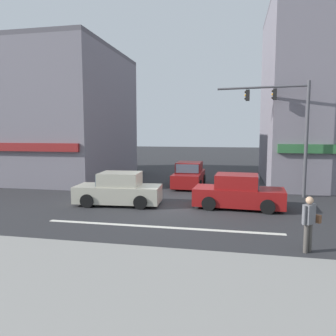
# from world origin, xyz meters

# --- Properties ---
(ground_plane) EXTENTS (120.00, 120.00, 0.00)m
(ground_plane) POSITION_xyz_m (0.00, 0.00, 0.00)
(ground_plane) COLOR #2B2B2D
(lane_marking_stripe) EXTENTS (9.00, 0.24, 0.01)m
(lane_marking_stripe) POSITION_xyz_m (0.00, -3.50, 0.00)
(lane_marking_stripe) COLOR silver
(lane_marking_stripe) RESTS_ON ground
(sidewalk_curb) EXTENTS (40.00, 5.00, 0.16)m
(sidewalk_curb) POSITION_xyz_m (0.00, -8.50, 0.08)
(sidewalk_curb) COLOR gray
(sidewalk_curb) RESTS_ON ground
(building_left_block) EXTENTS (12.62, 10.73, 9.57)m
(building_left_block) POSITION_xyz_m (-12.32, 8.06, 4.78)
(building_left_block) COLOR slate
(building_left_block) RESTS_ON ground
(utility_pole_near_left) EXTENTS (1.40, 0.22, 7.12)m
(utility_pole_near_left) POSITION_xyz_m (-7.76, 5.73, 3.71)
(utility_pole_near_left) COLOR brown
(utility_pole_near_left) RESTS_ON ground
(utility_pole_far_right) EXTENTS (1.40, 0.22, 7.20)m
(utility_pole_far_right) POSITION_xyz_m (7.76, 7.12, 3.75)
(utility_pole_far_right) COLOR brown
(utility_pole_far_right) RESTS_ON ground
(traffic_light_mast) EXTENTS (4.86, 0.75, 6.20)m
(traffic_light_mast) POSITION_xyz_m (5.44, 3.66, 4.18)
(traffic_light_mast) COLOR #47474C
(traffic_light_mast) RESTS_ON ground
(sedan_waiting_far) EXTENTS (4.22, 2.12, 1.58)m
(sedan_waiting_far) POSITION_xyz_m (-2.82, -0.20, 0.71)
(sedan_waiting_far) COLOR #B7B29E
(sedan_waiting_far) RESTS_ON ground
(sedan_parked_curbside) EXTENTS (1.88, 4.10, 1.58)m
(sedan_parked_curbside) POSITION_xyz_m (-0.20, 5.75, 0.71)
(sedan_parked_curbside) COLOR maroon
(sedan_parked_curbside) RESTS_ON ground
(sedan_crossing_leftbound) EXTENTS (4.19, 2.05, 1.58)m
(sedan_crossing_leftbound) POSITION_xyz_m (2.88, 0.24, 0.71)
(sedan_crossing_leftbound) COLOR maroon
(sedan_crossing_leftbound) RESTS_ON ground
(pedestrian_foreground_with_bag) EXTENTS (0.60, 0.57, 1.67)m
(pedestrian_foreground_with_bag) POSITION_xyz_m (4.87, -5.08, 0.95)
(pedestrian_foreground_with_bag) COLOR #4C4742
(pedestrian_foreground_with_bag) RESTS_ON ground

